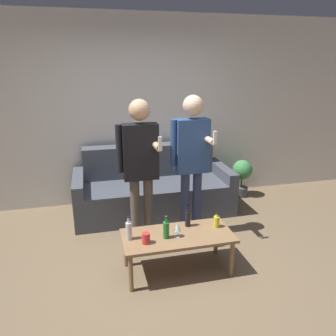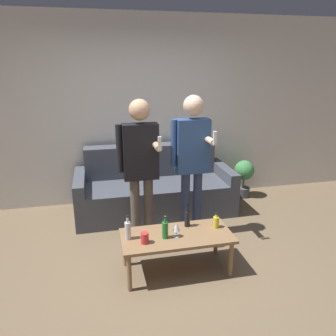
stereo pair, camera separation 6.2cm
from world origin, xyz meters
The scene contains 13 objects.
ground_plane centered at (0.00, 0.00, 0.00)m, with size 16.00×16.00×0.00m, color #756047.
wall_back centered at (0.00, 2.11, 1.35)m, with size 8.00×0.06×2.70m.
couch centered at (0.16, 1.62, 0.32)m, with size 2.17×0.90×0.90m.
coffee_table centered at (0.12, 0.12, 0.37)m, with size 1.10×0.51×0.41m.
bottle_orange centered at (-0.01, 0.08, 0.50)m, with size 0.06×0.06×0.23m.
bottle_green centered at (0.26, 0.26, 0.50)m, with size 0.06×0.06×0.23m.
bottle_dark centered at (-0.36, 0.14, 0.51)m, with size 0.06×0.06×0.24m.
bottle_yellow centered at (0.55, 0.17, 0.48)m, with size 0.06×0.06×0.16m.
wine_glass_near centered at (0.10, 0.08, 0.51)m, with size 0.07×0.07×0.15m.
cup_on_table centered at (-0.22, 0.03, 0.47)m, with size 0.08×0.08×0.11m.
person_standing_left centered at (-0.14, 0.72, 1.01)m, with size 0.45×0.42×1.68m.
person_standing_right centered at (0.46, 0.78, 1.03)m, with size 0.44×0.43×1.70m.
potted_plant centered at (1.62, 1.79, 0.37)m, with size 0.31×0.31×0.59m.
Camera 1 is at (-0.66, -2.66, 2.04)m, focal length 35.00 mm.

